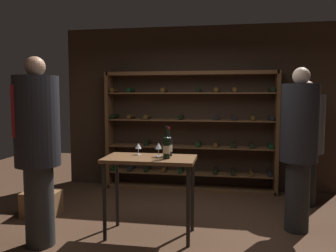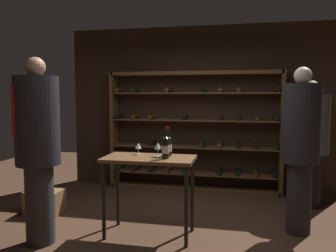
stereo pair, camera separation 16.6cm
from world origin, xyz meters
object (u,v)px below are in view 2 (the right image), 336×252
tasting_table (149,168)px  person_guest_blue_shirt (310,139)px  wine_rack (195,132)px  wine_glass_stemmed_left (138,146)px  wine_bottle_black_capsule (168,146)px  wine_crate (45,202)px  person_host_in_suit (38,142)px  wine_bottle_green_slim (165,147)px  wine_glass_stemmed_center (158,146)px  person_guest_plum_blouse (301,142)px

tasting_table → person_guest_blue_shirt: size_ratio=0.56×
wine_rack → wine_glass_stemmed_left: 1.94m
wine_rack → person_guest_blue_shirt: bearing=-16.6°
wine_rack → person_guest_blue_shirt: (1.77, -0.53, 0.00)m
person_guest_blue_shirt → wine_bottle_black_capsule: bearing=18.1°
wine_bottle_black_capsule → wine_glass_stemmed_left: bearing=175.2°
wine_crate → wine_glass_stemmed_left: (1.45, -0.27, 0.86)m
wine_rack → person_host_in_suit: size_ratio=1.44×
person_host_in_suit → wine_bottle_black_capsule: bearing=-8.8°
wine_rack → person_host_in_suit: bearing=-118.9°
wine_bottle_green_slim → wine_glass_stemmed_center: size_ratio=2.27×
tasting_table → wine_glass_stemmed_center: bearing=35.3°
person_guest_plum_blouse → wine_glass_stemmed_left: (-1.90, -0.30, -0.06)m
tasting_table → wine_glass_stemmed_center: size_ratio=6.48×
wine_bottle_green_slim → wine_glass_stemmed_center: bearing=134.2°
wine_rack → person_guest_blue_shirt: 1.85m
wine_glass_stemmed_center → person_guest_plum_blouse: bearing=13.2°
wine_crate → tasting_table: bearing=-14.4°
person_host_in_suit → person_guest_blue_shirt: bearing=-0.1°
wine_rack → wine_glass_stemmed_center: 1.99m
wine_glass_stemmed_left → wine_bottle_black_capsule: bearing=-4.8°
person_host_in_suit → wine_bottle_green_slim: (1.33, 0.40, -0.07)m
wine_crate → wine_glass_stemmed_center: wine_glass_stemmed_center is taller
person_host_in_suit → person_guest_blue_shirt: size_ratio=1.10×
wine_crate → wine_glass_stemmed_left: wine_glass_stemmed_left is taller
tasting_table → wine_bottle_black_capsule: wine_bottle_black_capsule is taller
tasting_table → wine_crate: 1.79m
person_guest_blue_shirt → wine_crate: person_guest_blue_shirt is taller
person_guest_plum_blouse → wine_glass_stemmed_left: bearing=-15.8°
person_guest_blue_shirt → wine_glass_stemmed_left: person_guest_blue_shirt is taller
person_host_in_suit → wine_bottle_black_capsule: (1.33, 0.58, -0.08)m
person_guest_plum_blouse → person_guest_blue_shirt: (0.30, 1.07, -0.08)m
person_guest_plum_blouse → wine_bottle_black_capsule: person_guest_plum_blouse is taller
wine_rack → wine_bottle_green_slim: (-0.05, -2.10, 0.05)m
wine_bottle_green_slim → wine_glass_stemmed_left: (-0.38, 0.20, -0.03)m
wine_rack → person_host_in_suit: (-1.38, -2.50, 0.12)m
person_guest_blue_shirt → wine_crate: size_ratio=3.87×
wine_crate → wine_rack: bearing=41.0°
wine_rack → person_host_in_suit: person_host_in_suit is taller
person_host_in_suit → wine_glass_stemmed_center: person_host_in_suit is taller
tasting_table → person_host_in_suit: bearing=-158.0°
wine_rack → wine_crate: bearing=-139.0°
person_guest_plum_blouse → wine_glass_stemmed_left: person_guest_plum_blouse is taller
wine_glass_stemmed_center → person_guest_blue_shirt: bearing=37.0°
tasting_table → wine_crate: tasting_table is taller
tasting_table → person_guest_plum_blouse: 1.80m
tasting_table → wine_bottle_green_slim: size_ratio=2.85×
wine_glass_stemmed_center → wine_bottle_green_slim: bearing=-45.8°
person_guest_plum_blouse → wine_crate: bearing=-24.2°
tasting_table → wine_bottle_black_capsule: size_ratio=3.07×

